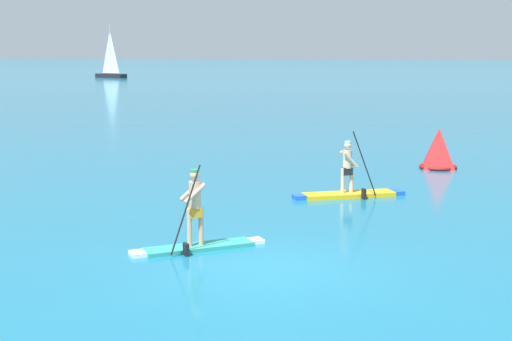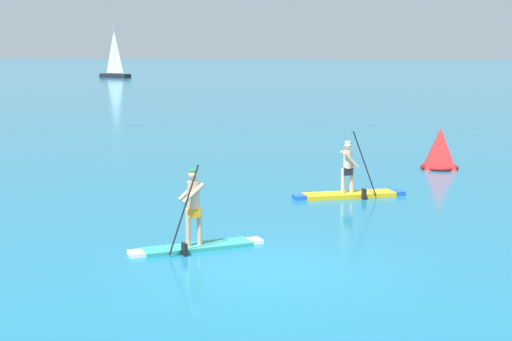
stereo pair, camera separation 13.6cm
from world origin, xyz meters
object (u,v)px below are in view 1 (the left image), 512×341
(paddleboarder_mid_center, at_px, (196,230))
(paddleboarder_far_right, at_px, (349,187))
(race_marker_buoy, at_px, (439,150))
(sailboat_left_horizon, at_px, (111,70))

(paddleboarder_mid_center, bearing_deg, paddleboarder_far_right, -148.22)
(paddleboarder_mid_center, relative_size, paddleboarder_far_right, 0.84)
(paddleboarder_mid_center, xyz_separation_m, race_marker_buoy, (5.92, 12.19, 0.23))
(paddleboarder_far_right, height_order, race_marker_buoy, paddleboarder_far_right)
(paddleboarder_far_right, distance_m, race_marker_buoy, 6.48)
(race_marker_buoy, height_order, sailboat_left_horizon, sailboat_left_horizon)
(paddleboarder_mid_center, distance_m, paddleboarder_far_right, 7.09)
(paddleboarder_far_right, bearing_deg, race_marker_buoy, 39.95)
(race_marker_buoy, distance_m, sailboat_left_horizon, 80.91)
(paddleboarder_mid_center, xyz_separation_m, paddleboarder_far_right, (3.00, 6.42, -0.15))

